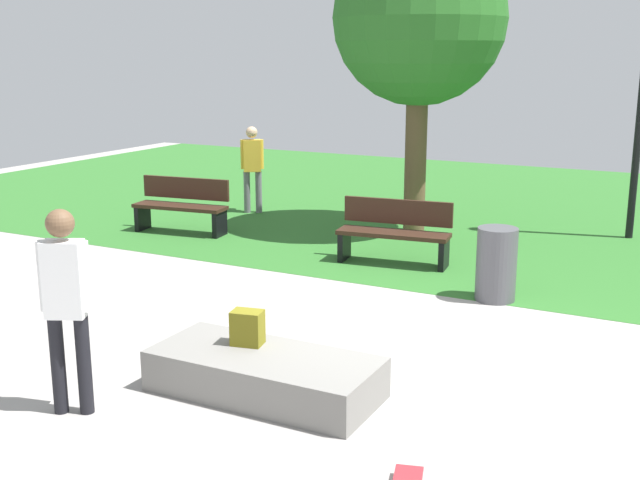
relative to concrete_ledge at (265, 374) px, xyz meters
The scene contains 10 objects.
ground_plane 1.60m from the concrete_ledge, 62.65° to the left, with size 28.00×28.00×0.00m, color #9E9993.
grass_lawn 9.48m from the concrete_ledge, 85.59° to the left, with size 26.60×11.92×0.01m, color #2D6B28.
concrete_ledge is the anchor object (origin of this frame).
backpack_on_ledge 0.46m from the concrete_ledge, 151.25° to the left, with size 0.28×0.20×0.32m, color olive.
skater_performing_trick 1.85m from the concrete_ledge, 139.29° to the right, with size 0.40×0.32×1.76m.
park_bench_near_path 6.72m from the concrete_ledge, 133.18° to the left, with size 1.65×0.66×0.91m.
park_bench_center_lawn 4.74m from the concrete_ledge, 98.08° to the left, with size 1.64×0.66×0.91m.
tree_young_birch 7.58m from the concrete_ledge, 99.67° to the left, with size 2.79×2.79×4.89m.
trash_bin 3.81m from the concrete_ledge, 73.35° to the left, with size 0.49×0.49×0.91m, color #4C4C51.
pedestrian_with_backpack 8.21m from the concrete_ledge, 122.85° to the left, with size 0.43×0.44×1.62m.
Camera 1 is at (2.73, -7.01, 3.00)m, focal length 44.41 mm.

